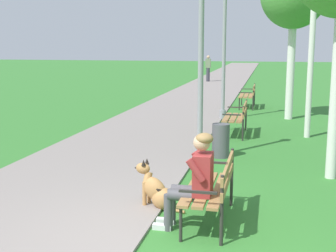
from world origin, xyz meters
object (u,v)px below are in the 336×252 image
at_px(pedestrian_distant, 208,68).
at_px(lamp_post_mid, 224,50).
at_px(dog_shepherd, 157,191).
at_px(litter_bin, 221,141).
at_px(park_bench_mid, 238,115).
at_px(lamp_post_near, 201,58).
at_px(park_bench_far, 249,94).
at_px(person_seated_on_near_bench, 194,177).
at_px(park_bench_near, 213,185).

bearing_deg(pedestrian_distant, lamp_post_mid, -80.55).
distance_m(dog_shepherd, litter_bin, 3.28).
distance_m(park_bench_mid, lamp_post_mid, 2.96).
bearing_deg(litter_bin, park_bench_mid, 86.07).
height_order(lamp_post_near, litter_bin, lamp_post_near).
relative_size(lamp_post_mid, litter_bin, 5.92).
bearing_deg(park_bench_mid, park_bench_far, 89.55).
height_order(lamp_post_near, pedestrian_distant, lamp_post_near).
bearing_deg(lamp_post_mid, person_seated_on_near_bench, -86.52).
bearing_deg(park_bench_mid, litter_bin, -93.93).
xyz_separation_m(park_bench_near, pedestrian_distant, (-3.12, 22.76, 0.33)).
bearing_deg(park_bench_far, litter_bin, -91.55).
height_order(person_seated_on_near_bench, lamp_post_mid, lamp_post_mid).
bearing_deg(person_seated_on_near_bench, dog_shepherd, 135.45).
xyz_separation_m(park_bench_near, person_seated_on_near_bench, (-0.21, -0.29, 0.17)).
bearing_deg(pedestrian_distant, park_bench_near, -82.18).
relative_size(park_bench_near, pedestrian_distant, 0.91).
relative_size(park_bench_mid, dog_shepherd, 1.84).
xyz_separation_m(lamp_post_near, pedestrian_distant, (-2.45, 19.47, -1.21)).
xyz_separation_m(park_bench_near, park_bench_far, (-0.07, 11.33, 0.00)).
relative_size(person_seated_on_near_bench, litter_bin, 1.79).
height_order(park_bench_near, park_bench_far, same).
height_order(park_bench_near, pedestrian_distant, pedestrian_distant).
height_order(lamp_post_mid, litter_bin, lamp_post_mid).
xyz_separation_m(person_seated_on_near_bench, dog_shepherd, (-0.63, 0.62, -0.42)).
bearing_deg(park_bench_far, lamp_post_near, -94.32).
xyz_separation_m(lamp_post_near, lamp_post_mid, (-0.06, 5.12, 0.09)).
xyz_separation_m(park_bench_far, pedestrian_distant, (-3.05, 11.43, 0.33)).
distance_m(person_seated_on_near_bench, lamp_post_mid, 8.84).
bearing_deg(park_bench_far, dog_shepherd, -94.00).
bearing_deg(pedestrian_distant, lamp_post_near, -82.84).
bearing_deg(dog_shepherd, park_bench_near, -21.79).
bearing_deg(person_seated_on_near_bench, litter_bin, 91.11).
height_order(person_seated_on_near_bench, litter_bin, person_seated_on_near_bench).
height_order(park_bench_mid, pedestrian_distant, pedestrian_distant).
xyz_separation_m(park_bench_far, lamp_post_near, (-0.61, -8.04, 1.54)).
xyz_separation_m(person_seated_on_near_bench, pedestrian_distant, (-2.92, 23.05, 0.16)).
xyz_separation_m(dog_shepherd, pedestrian_distant, (-2.28, 22.42, 0.58)).
xyz_separation_m(litter_bin, pedestrian_distant, (-2.84, 19.20, 0.49)).
relative_size(park_bench_mid, pedestrian_distant, 0.91).
relative_size(park_bench_near, lamp_post_mid, 0.36).
xyz_separation_m(park_bench_far, litter_bin, (-0.21, -7.77, -0.16)).
height_order(park_bench_far, dog_shepherd, park_bench_far).
xyz_separation_m(lamp_post_mid, litter_bin, (0.45, -4.85, -1.80)).
xyz_separation_m(park_bench_mid, dog_shepherd, (-0.73, -5.68, -0.25)).
relative_size(park_bench_far, dog_shepherd, 1.84).
distance_m(park_bench_near, park_bench_far, 11.33).
bearing_deg(park_bench_near, park_bench_far, 90.36).
distance_m(park_bench_near, lamp_post_mid, 8.60).
relative_size(park_bench_near, park_bench_mid, 1.00).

